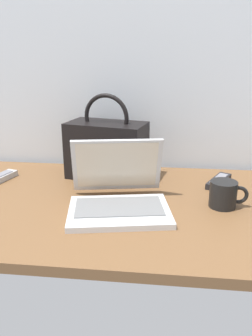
% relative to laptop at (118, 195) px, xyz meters
% --- Properties ---
extents(desk, '(1.60, 0.76, 0.03)m').
position_rel_laptop_xyz_m(desk, '(0.03, 0.05, -0.06)').
color(desk, brown).
rests_on(desk, ground).
extents(laptop, '(0.35, 0.34, 0.21)m').
position_rel_laptop_xyz_m(laptop, '(0.00, 0.00, 0.00)').
color(laptop, silver).
rests_on(laptop, desk).
extents(coffee_mug, '(0.12, 0.09, 0.09)m').
position_rel_laptop_xyz_m(coffee_mug, '(0.34, 0.04, -0.00)').
color(coffee_mug, black).
rests_on(coffee_mug, desk).
extents(remote_control_near, '(0.11, 0.16, 0.02)m').
position_rel_laptop_xyz_m(remote_control_near, '(0.35, 0.25, -0.03)').
color(remote_control_near, black).
rests_on(remote_control_near, desk).
extents(remote_control_far, '(0.09, 0.17, 0.02)m').
position_rel_laptop_xyz_m(remote_control_far, '(-0.49, 0.19, -0.03)').
color(remote_control_far, '#B7B7B7').
rests_on(remote_control_far, desk).
extents(handbag, '(0.33, 0.22, 0.33)m').
position_rel_laptop_xyz_m(handbag, '(-0.08, 0.28, 0.07)').
color(handbag, black).
rests_on(handbag, desk).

